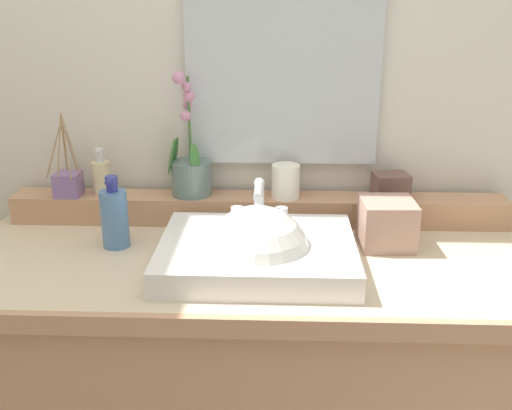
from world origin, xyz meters
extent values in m
cube|color=silver|center=(0.00, 0.40, 1.33)|extent=(3.18, 0.20, 2.67)
cube|color=tan|center=(0.00, 0.00, 0.42)|extent=(1.41, 0.56, 0.84)
cube|color=beige|center=(0.00, 0.00, 0.86)|extent=(1.43, 0.58, 0.04)
cube|color=tan|center=(0.00, -0.29, 0.86)|extent=(1.43, 0.02, 0.04)
cube|color=tan|center=(0.00, 0.23, 0.91)|extent=(1.35, 0.10, 0.08)
cube|color=white|center=(0.01, -0.05, 0.90)|extent=(0.45, 0.36, 0.06)
sphere|color=white|center=(0.01, -0.07, 0.90)|extent=(0.25, 0.25, 0.25)
cylinder|color=silver|center=(0.01, 0.08, 0.98)|extent=(0.02, 0.02, 0.10)
cylinder|color=silver|center=(0.01, 0.02, 1.03)|extent=(0.02, 0.11, 0.02)
sphere|color=silver|center=(0.01, 0.08, 1.03)|extent=(0.03, 0.03, 0.03)
cylinder|color=silver|center=(-0.05, 0.08, 0.95)|extent=(0.03, 0.03, 0.04)
cylinder|color=silver|center=(0.06, 0.08, 0.95)|extent=(0.03, 0.03, 0.04)
cylinder|color=slate|center=(-0.18, 0.23, 1.00)|extent=(0.11, 0.11, 0.09)
cylinder|color=tan|center=(-0.18, 0.23, 1.04)|extent=(0.10, 0.10, 0.01)
cylinder|color=#476B38|center=(-0.18, 0.23, 1.16)|extent=(0.01, 0.01, 0.23)
ellipsoid|color=#387033|center=(-0.17, 0.20, 1.06)|extent=(0.04, 0.03, 0.08)
ellipsoid|color=#387033|center=(-0.23, 0.22, 1.06)|extent=(0.04, 0.03, 0.10)
ellipsoid|color=#387033|center=(-0.23, 0.25, 1.06)|extent=(0.04, 0.04, 0.10)
sphere|color=#C582A6|center=(-0.19, 0.23, 1.17)|extent=(0.03, 0.03, 0.03)
sphere|color=#C582A6|center=(-0.19, 0.26, 1.19)|extent=(0.02, 0.02, 0.02)
sphere|color=#C582A6|center=(-0.18, 0.24, 1.22)|extent=(0.03, 0.03, 0.03)
sphere|color=#C582A6|center=(-0.19, 0.23, 1.24)|extent=(0.02, 0.02, 0.02)
sphere|color=#C582A6|center=(-0.20, 0.21, 1.27)|extent=(0.03, 0.03, 0.03)
cylinder|color=beige|center=(-0.43, 0.23, 0.99)|extent=(0.05, 0.05, 0.09)
cylinder|color=silver|center=(-0.43, 0.23, 1.05)|extent=(0.02, 0.02, 0.02)
cylinder|color=silver|center=(-0.43, 0.23, 1.07)|extent=(0.02, 0.02, 0.02)
cylinder|color=silver|center=(-0.43, 0.22, 1.07)|extent=(0.01, 0.03, 0.01)
cylinder|color=white|center=(0.07, 0.22, 0.99)|extent=(0.08, 0.08, 0.09)
cube|color=#7A5D9A|center=(-0.52, 0.21, 0.98)|extent=(0.07, 0.07, 0.06)
cylinder|color=#9E7A4C|center=(-0.50, 0.21, 1.09)|extent=(0.04, 0.01, 0.18)
cylinder|color=#9E7A4C|center=(-0.51, 0.22, 1.08)|extent=(0.02, 0.03, 0.15)
cylinder|color=#9E7A4C|center=(-0.53, 0.23, 1.07)|extent=(0.02, 0.05, 0.14)
cylinder|color=#9E7A4C|center=(-0.54, 0.21, 1.08)|extent=(0.06, 0.01, 0.15)
cylinder|color=#9E7A4C|center=(-0.53, 0.19, 1.09)|extent=(0.02, 0.04, 0.17)
cylinder|color=#9E7A4C|center=(-0.51, 0.19, 1.08)|extent=(0.03, 0.04, 0.16)
cube|color=brown|center=(0.36, 0.23, 0.98)|extent=(0.10, 0.09, 0.07)
cylinder|color=#4E7BAD|center=(-0.35, 0.05, 0.95)|extent=(0.07, 0.07, 0.14)
cylinder|color=navy|center=(-0.35, 0.05, 1.03)|extent=(0.03, 0.03, 0.02)
cylinder|color=navy|center=(-0.35, 0.05, 1.05)|extent=(0.03, 0.03, 0.02)
cylinder|color=navy|center=(-0.35, 0.03, 1.05)|extent=(0.01, 0.04, 0.01)
cube|color=tan|center=(0.33, 0.08, 0.93)|extent=(0.14, 0.14, 0.12)
cube|color=silver|center=(0.06, 0.29, 1.26)|extent=(0.52, 0.02, 0.46)
camera|label=1|loc=(0.05, -1.29, 1.48)|focal=41.27mm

